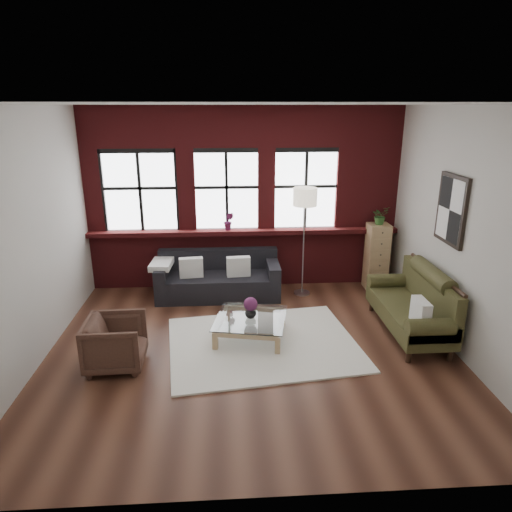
{
  "coord_description": "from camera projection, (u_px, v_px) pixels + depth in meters",
  "views": [
    {
      "loc": [
        -0.29,
        -5.54,
        3.17
      ],
      "look_at": [
        0.1,
        0.6,
        1.15
      ],
      "focal_mm": 32.0,
      "sensor_mm": 36.0,
      "label": 1
    }
  ],
  "objects": [
    {
      "name": "floor",
      "position": [
        252.0,
        349.0,
        6.26
      ],
      "size": [
        5.5,
        5.5,
        0.0
      ],
      "primitive_type": "plane",
      "color": "#3F2117",
      "rests_on": "ground"
    },
    {
      "name": "ceiling",
      "position": [
        251.0,
        104.0,
        5.26
      ],
      "size": [
        5.5,
        5.5,
        0.0
      ],
      "primitive_type": "plane",
      "rotation": [
        3.14,
        0.0,
        0.0
      ],
      "color": "white",
      "rests_on": "ground"
    },
    {
      "name": "wall_back",
      "position": [
        244.0,
        199.0,
        8.13
      ],
      "size": [
        5.5,
        0.0,
        5.5
      ],
      "primitive_type": "plane",
      "rotation": [
        1.57,
        0.0,
        0.0
      ],
      "color": "#BBB9AE",
      "rests_on": "ground"
    },
    {
      "name": "wall_front",
      "position": [
        269.0,
        329.0,
        3.39
      ],
      "size": [
        5.5,
        0.0,
        5.5
      ],
      "primitive_type": "plane",
      "rotation": [
        -1.57,
        0.0,
        0.0
      ],
      "color": "#BBB9AE",
      "rests_on": "ground"
    },
    {
      "name": "wall_left",
      "position": [
        28.0,
        241.0,
        5.59
      ],
      "size": [
        0.0,
        5.0,
        5.0
      ],
      "primitive_type": "plane",
      "rotation": [
        1.57,
        0.0,
        1.57
      ],
      "color": "#BBB9AE",
      "rests_on": "ground"
    },
    {
      "name": "wall_right",
      "position": [
        462.0,
        234.0,
        5.92
      ],
      "size": [
        0.0,
        5.0,
        5.0
      ],
      "primitive_type": "plane",
      "rotation": [
        1.57,
        0.0,
        -1.57
      ],
      "color": "#BBB9AE",
      "rests_on": "ground"
    },
    {
      "name": "brick_backwall",
      "position": [
        244.0,
        200.0,
        8.07
      ],
      "size": [
        5.5,
        0.12,
        3.2
      ],
      "primitive_type": null,
      "color": "maroon",
      "rests_on": "floor"
    },
    {
      "name": "sill_ledge",
      "position": [
        244.0,
        231.0,
        8.16
      ],
      "size": [
        5.5,
        0.3,
        0.08
      ],
      "primitive_type": "cube",
      "color": "maroon",
      "rests_on": "brick_backwall"
    },
    {
      "name": "window_left",
      "position": [
        140.0,
        192.0,
        7.93
      ],
      "size": [
        1.38,
        0.1,
        1.5
      ],
      "primitive_type": null,
      "color": "black",
      "rests_on": "brick_backwall"
    },
    {
      "name": "window_mid",
      "position": [
        227.0,
        191.0,
        8.02
      ],
      "size": [
        1.38,
        0.1,
        1.5
      ],
      "primitive_type": null,
      "color": "black",
      "rests_on": "brick_backwall"
    },
    {
      "name": "window_right",
      "position": [
        305.0,
        190.0,
        8.1
      ],
      "size": [
        1.38,
        0.1,
        1.5
      ],
      "primitive_type": null,
      "color": "black",
      "rests_on": "brick_backwall"
    },
    {
      "name": "wall_poster",
      "position": [
        452.0,
        210.0,
        6.13
      ],
      "size": [
        0.05,
        0.74,
        0.94
      ],
      "primitive_type": null,
      "color": "black",
      "rests_on": "wall_right"
    },
    {
      "name": "shag_rug",
      "position": [
        263.0,
        343.0,
        6.38
      ],
      "size": [
        2.81,
        2.33,
        0.03
      ],
      "primitive_type": "cube",
      "rotation": [
        0.0,
        0.0,
        0.13
      ],
      "color": "white",
      "rests_on": "floor"
    },
    {
      "name": "dark_sofa",
      "position": [
        218.0,
        275.0,
        7.91
      ],
      "size": [
        2.11,
        0.85,
        0.76
      ],
      "primitive_type": null,
      "color": "black",
      "rests_on": "floor"
    },
    {
      "name": "pillow_a",
      "position": [
        191.0,
        267.0,
        7.73
      ],
      "size": [
        0.41,
        0.19,
        0.34
      ],
      "primitive_type": "cube",
      "rotation": [
        0.0,
        0.0,
        0.13
      ],
      "color": "silver",
      "rests_on": "dark_sofa"
    },
    {
      "name": "pillow_b",
      "position": [
        238.0,
        266.0,
        7.78
      ],
      "size": [
        0.41,
        0.17,
        0.34
      ],
      "primitive_type": "cube",
      "rotation": [
        0.0,
        0.0,
        0.08
      ],
      "color": "silver",
      "rests_on": "dark_sofa"
    },
    {
      "name": "vintage_settee",
      "position": [
        409.0,
        302.0,
        6.56
      ],
      "size": [
        0.82,
        1.83,
        0.98
      ],
      "primitive_type": null,
      "color": "#3A381A",
      "rests_on": "floor"
    },
    {
      "name": "pillow_settee",
      "position": [
        421.0,
        312.0,
        5.99
      ],
      "size": [
        0.14,
        0.38,
        0.34
      ],
      "primitive_type": "cube",
      "rotation": [
        0.0,
        0.0,
        0.0
      ],
      "color": "silver",
      "rests_on": "vintage_settee"
    },
    {
      "name": "armchair",
      "position": [
        116.0,
        343.0,
        5.76
      ],
      "size": [
        0.74,
        0.72,
        0.66
      ],
      "primitive_type": "imported",
      "rotation": [
        0.0,
        0.0,
        1.6
      ],
      "color": "#422A21",
      "rests_on": "floor"
    },
    {
      "name": "coffee_table",
      "position": [
        251.0,
        328.0,
        6.53
      ],
      "size": [
        1.14,
        1.14,
        0.33
      ],
      "primitive_type": null,
      "rotation": [
        0.0,
        0.0,
        -0.2
      ],
      "color": "tan",
      "rests_on": "shag_rug"
    },
    {
      "name": "vase",
      "position": [
        251.0,
        312.0,
        6.45
      ],
      "size": [
        0.17,
        0.17,
        0.17
      ],
      "primitive_type": "imported",
      "rotation": [
        0.0,
        0.0,
        -0.06
      ],
      "color": "#B2B2B2",
      "rests_on": "coffee_table"
    },
    {
      "name": "flowers",
      "position": [
        251.0,
        304.0,
        6.41
      ],
      "size": [
        0.2,
        0.2,
        0.2
      ],
      "primitive_type": "sphere",
      "color": "#672353",
      "rests_on": "vase"
    },
    {
      "name": "drawer_chest",
      "position": [
        377.0,
        257.0,
        8.2
      ],
      "size": [
        0.37,
        0.37,
        1.2
      ],
      "primitive_type": "cube",
      "color": "tan",
      "rests_on": "floor"
    },
    {
      "name": "potted_plant_top",
      "position": [
        380.0,
        215.0,
        7.96
      ],
      "size": [
        0.36,
        0.34,
        0.32
      ],
      "primitive_type": "imported",
      "rotation": [
        0.0,
        0.0,
        0.42
      ],
      "color": "#2D5923",
      "rests_on": "drawer_chest"
    },
    {
      "name": "floor_lamp",
      "position": [
        304.0,
        238.0,
        7.8
      ],
      "size": [
        0.4,
        0.4,
        2.04
      ],
      "primitive_type": null,
      "color": "#A5A5A8",
      "rests_on": "floor"
    },
    {
      "name": "sill_plant",
      "position": [
        229.0,
        221.0,
        8.05
      ],
      "size": [
        0.2,
        0.17,
        0.32
      ],
      "primitive_type": "imported",
      "rotation": [
        0.0,
        0.0,
        -0.14
      ],
      "color": "#672353",
      "rests_on": "sill_ledge"
    }
  ]
}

